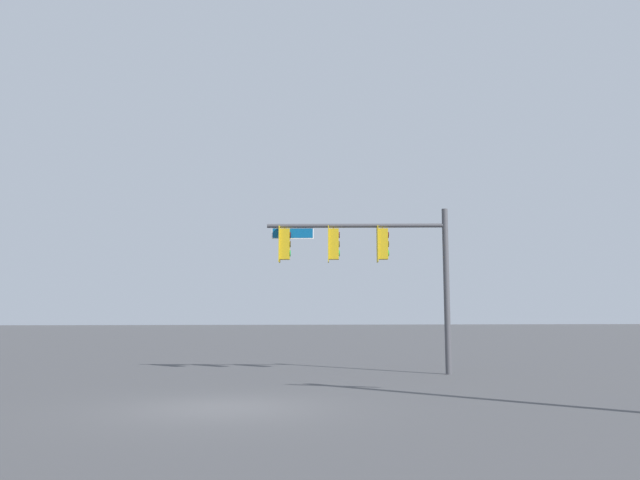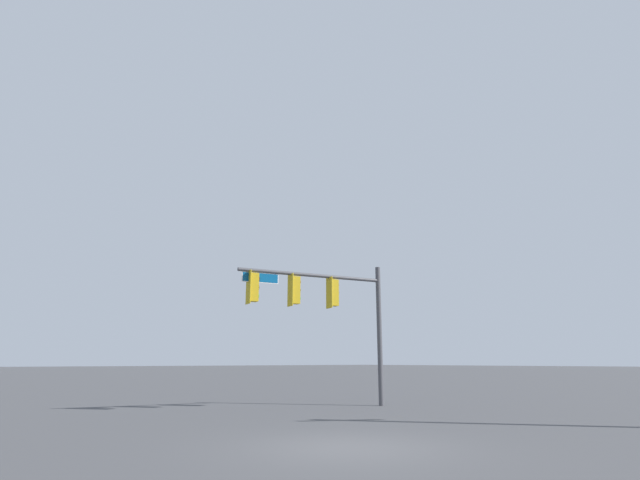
# 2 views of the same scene
# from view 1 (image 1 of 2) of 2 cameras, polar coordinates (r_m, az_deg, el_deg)

# --- Properties ---
(ground_plane) EXTENTS (400.00, 400.00, 0.00)m
(ground_plane) POSITION_cam_1_polar(r_m,az_deg,el_deg) (14.11, -8.86, -14.95)
(ground_plane) COLOR #474749
(signal_pole_near) EXTENTS (6.36, 1.73, 5.85)m
(signal_pole_near) POSITION_cam_1_polar(r_m,az_deg,el_deg) (22.37, 4.46, -1.32)
(signal_pole_near) COLOR #47474C
(signal_pole_near) RESTS_ON ground_plane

